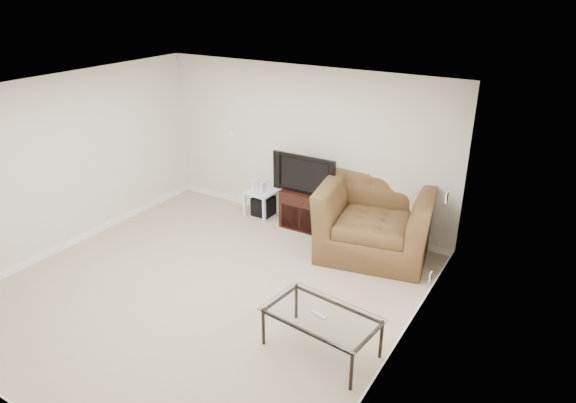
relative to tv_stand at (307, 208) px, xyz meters
The scene contains 18 objects.
floor 2.31m from the tv_stand, 95.21° to the right, with size 5.00×5.00×0.00m, color tan.
ceiling 3.17m from the tv_stand, 95.21° to the right, with size 5.00×5.00×0.00m, color white.
wall_back 0.99m from the tv_stand, 133.35° to the left, with size 5.00×0.02×2.50m, color silver.
wall_left 3.66m from the tv_stand, 139.90° to the right, with size 0.02×5.00×2.50m, color silver.
wall_right 3.37m from the tv_stand, 44.85° to the right, with size 0.02×5.00×2.50m, color silver.
plate_back 1.87m from the tv_stand, behind, with size 0.12×0.02×0.12m, color white.
plate_right_switch 2.56m from the tv_stand, 16.60° to the right, with size 0.02×0.09×0.13m, color white.
plate_right_outlet 2.48m from the tv_stand, 23.26° to the right, with size 0.02×0.08×0.12m, color white.
tv_stand is the anchor object (origin of this frame).
dvd_player 0.21m from the tv_stand, 89.71° to the right, with size 0.41×0.29×0.06m, color black.
television 0.62m from the tv_stand, 89.71° to the right, with size 0.98×0.20×0.61m, color black.
side_table 0.88m from the tv_stand, behind, with size 0.44×0.44×0.43m, color #ABC5D2, non-canonical shape.
subwoofer 0.86m from the tv_stand, behind, with size 0.32×0.32×0.32m, color black.
game_console 1.01m from the tv_stand, behind, with size 0.04×0.14×0.20m, color white.
game_case 0.85m from the tv_stand, behind, with size 0.04×0.12×0.17m, color silver.
recliner 1.32m from the tv_stand, 10.50° to the right, with size 1.57×1.02×1.38m, color brown.
coffee_table 3.01m from the tv_stand, 58.10° to the right, with size 1.19×0.67×0.46m, color black, non-canonical shape.
remote 3.05m from the tv_stand, 58.68° to the right, with size 0.19×0.05×0.02m, color #B2B2B7.
Camera 1 is at (3.78, -4.24, 3.66)m, focal length 32.00 mm.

